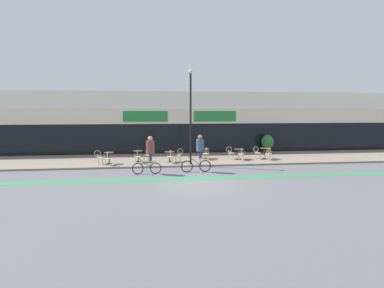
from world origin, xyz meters
The scene contains 25 objects.
ground_plane centered at (0.00, 0.00, 0.00)m, with size 120.00×120.00×0.00m, color #5B5B60.
sidewalk_slab centered at (0.00, 7.25, 0.06)m, with size 40.00×5.50×0.12m, color gray.
storefront_facade centered at (0.00, 11.96, 2.55)m, with size 40.00×4.06×5.12m.
bike_lane_stripe centered at (0.00, 1.31, 0.00)m, with size 36.00×0.70×0.01m, color #2D844C.
bistro_table_0 centered at (-5.09, 5.61, 0.66)m, with size 0.66×0.66×0.76m.
bistro_table_1 centered at (-3.25, 6.19, 0.66)m, with size 0.68×0.68×0.76m.
bistro_table_2 centered at (-1.11, 5.88, 0.63)m, with size 0.69×0.69×0.71m.
bistro_table_3 centered at (1.48, 7.01, 0.63)m, with size 0.72×0.72×0.71m.
bistro_table_4 centered at (3.88, 6.47, 0.64)m, with size 0.72×0.72×0.73m.
bistro_table_5 centered at (5.80, 6.34, 0.68)m, with size 0.77×0.77×0.77m.
cafe_chair_0_near centered at (-5.08, 4.99, 0.64)m, with size 0.43×0.59×0.90m.
cafe_chair_0_side centered at (-5.71, 5.61, 0.64)m, with size 0.59×0.43×0.90m.
cafe_chair_1_near centered at (-3.25, 5.57, 0.64)m, with size 0.41×0.58×0.90m.
cafe_chair_1_side centered at (-2.62, 6.19, 0.64)m, with size 0.59×0.42×0.90m.
cafe_chair_2_near centered at (-1.10, 5.26, 0.64)m, with size 0.45×0.60×0.90m.
cafe_chair_2_side centered at (-0.48, 5.89, 0.64)m, with size 0.59×0.44×0.90m.
cafe_chair_3_near centered at (1.48, 6.38, 0.64)m, with size 0.43×0.59×0.90m.
cafe_chair_4_near centered at (3.87, 5.84, 0.64)m, with size 0.44×0.60×0.90m.
cafe_chair_4_side centered at (3.25, 6.47, 0.64)m, with size 0.58×0.40×0.90m.
cafe_chair_5_near centered at (5.80, 5.71, 0.64)m, with size 0.41×0.58×0.90m.
cafe_chair_5_side centered at (5.18, 6.33, 0.64)m, with size 0.59×0.44×0.90m.
planter_pot centered at (7.07, 9.25, 0.93)m, with size 0.99×0.99×1.49m.
lamp_post centered at (0.21, 4.91, 3.56)m, with size 0.26×0.26×6.06m.
cyclist_0 centered at (0.48, 2.95, 1.28)m, with size 1.79×0.48×2.20m.
cyclist_1 centered at (-2.39, 2.75, 1.30)m, with size 1.66×0.49×2.17m.
Camera 1 is at (-2.05, -14.21, 3.65)m, focal length 28.00 mm.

